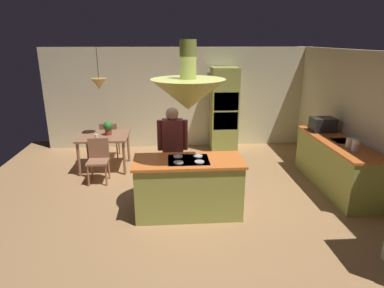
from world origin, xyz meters
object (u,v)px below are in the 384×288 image
kitchen_island (189,187)px  canister_sugar (350,143)px  cup_on_table (96,136)px  microwave_on_counter (323,125)px  oven_tower (224,110)px  dining_table (104,140)px  canister_flour (356,145)px  person_at_island (173,147)px  potted_plant_on_table (108,127)px  chair_facing_island (98,157)px  chair_by_back_wall (110,138)px

kitchen_island → canister_sugar: size_ratio=10.38×
cup_on_table → microwave_on_counter: 4.67m
oven_tower → microwave_on_counter: oven_tower is taller
cup_on_table → canister_sugar: 4.87m
canister_sugar → dining_table: bearing=159.7°
oven_tower → canister_flour: (1.74, -3.01, -0.01)m
person_at_island → microwave_on_counter: (3.07, 0.82, 0.13)m
potted_plant_on_table → person_at_island: bearing=-47.3°
cup_on_table → microwave_on_counter: (4.64, -0.40, 0.27)m
person_at_island → canister_flour: bearing=-7.7°
potted_plant_on_table → microwave_on_counter: (4.44, -0.65, 0.15)m
kitchen_island → person_at_island: bearing=109.8°
kitchen_island → chair_facing_island: kitchen_island is taller
person_at_island → kitchen_island: bearing=-70.2°
oven_tower → dining_table: (-2.80, -1.14, -0.38)m
dining_table → chair_facing_island: size_ratio=1.20×
microwave_on_counter → canister_flour: bearing=-90.0°
chair_facing_island → microwave_on_counter: microwave_on_counter is taller
chair_by_back_wall → dining_table: bearing=90.0°
potted_plant_on_table → cup_on_table: size_ratio=3.33×
kitchen_island → person_at_island: person_at_island is taller
oven_tower → potted_plant_on_table: (-2.70, -1.12, -0.11)m
chair_facing_island → canister_sugar: (4.54, -1.00, 0.51)m
chair_by_back_wall → canister_flour: size_ratio=4.30×
oven_tower → canister_flour: bearing=-59.9°
dining_table → canister_flour: 4.92m
potted_plant_on_table → canister_flour: bearing=-23.1°
oven_tower → kitchen_island: bearing=-108.7°
dining_table → oven_tower: bearing=22.2°
microwave_on_counter → cup_on_table: bearing=175.1°
person_at_island → potted_plant_on_table: 2.01m
cup_on_table → canister_flour: bearing=-19.4°
potted_plant_on_table → microwave_on_counter: bearing=-8.4°
kitchen_island → chair_by_back_wall: bearing=121.4°
kitchen_island → oven_tower: bearing=71.3°
cup_on_table → oven_tower: bearing=25.3°
oven_tower → chair_facing_island: bearing=-146.9°
canister_flour → canister_sugar: (0.00, 0.18, -0.02)m
canister_flour → chair_by_back_wall: bearing=150.7°
canister_sugar → potted_plant_on_table: bearing=158.9°
person_at_island → canister_flour: (3.07, -0.41, 0.10)m
cup_on_table → canister_flour: (4.64, -1.63, 0.23)m
oven_tower → canister_sugar: bearing=-58.4°
dining_table → chair_by_back_wall: size_ratio=1.20×
kitchen_island → dining_table: kitchen_island is taller
cup_on_table → dining_table: bearing=66.1°
canister_sugar → canister_flour: bearing=-90.0°
dining_table → chair_facing_island: chair_facing_island is taller
chair_facing_island → canister_flour: canister_flour is taller
oven_tower → chair_facing_island: size_ratio=2.40×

